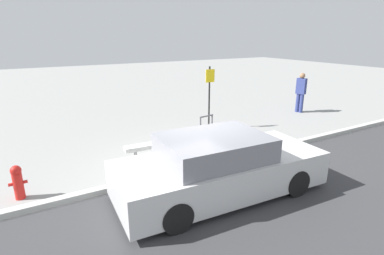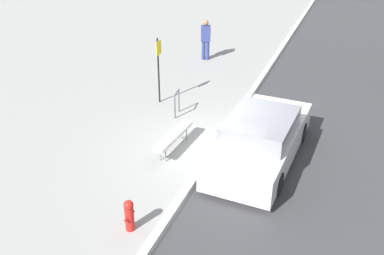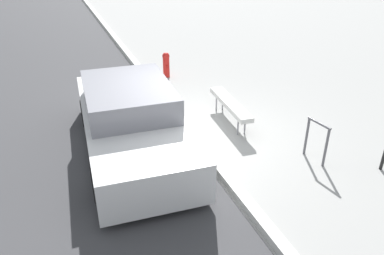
{
  "view_description": "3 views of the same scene",
  "coord_description": "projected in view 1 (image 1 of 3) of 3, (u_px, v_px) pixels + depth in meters",
  "views": [
    {
      "loc": [
        -3.53,
        -6.15,
        3.38
      ],
      "look_at": [
        0.3,
        0.55,
        0.97
      ],
      "focal_mm": 28.0,
      "sensor_mm": 36.0,
      "label": 1
    },
    {
      "loc": [
        -10.09,
        -3.22,
        6.33
      ],
      "look_at": [
        -0.67,
        0.46,
        0.93
      ],
      "focal_mm": 40.0,
      "sensor_mm": 36.0,
      "label": 2
    },
    {
      "loc": [
        6.56,
        -2.57,
        4.0
      ],
      "look_at": [
        0.91,
        -0.39,
        0.8
      ],
      "focal_mm": 35.0,
      "sensor_mm": 36.0,
      "label": 3
    }
  ],
  "objects": [
    {
      "name": "ground_plane",
      "position": [
        192.0,
        170.0,
        7.78
      ],
      "size": [
        60.0,
        60.0,
        0.0
      ],
      "primitive_type": "plane",
      "color": "gray"
    },
    {
      "name": "curb",
      "position": [
        192.0,
        168.0,
        7.76
      ],
      "size": [
        60.0,
        0.2,
        0.13
      ],
      "color": "#B7B7B2",
      "rests_on": "ground_plane"
    },
    {
      "name": "pedestrian",
      "position": [
        301.0,
        91.0,
        13.35
      ],
      "size": [
        0.32,
        0.45,
        1.77
      ],
      "rotation": [
        0.0,
        0.0,
        4.98
      ],
      "color": "navy",
      "rests_on": "ground_plane"
    },
    {
      "name": "bench",
      "position": [
        158.0,
        145.0,
        8.33
      ],
      "size": [
        1.91,
        0.42,
        0.51
      ],
      "rotation": [
        0.0,
        0.0,
        -0.06
      ],
      "color": "gray",
      "rests_on": "ground_plane"
    },
    {
      "name": "bike_rack",
      "position": [
        206.0,
        125.0,
        9.97
      ],
      "size": [
        0.55,
        0.13,
        0.83
      ],
      "rotation": [
        0.0,
        0.0,
        0.14
      ],
      "color": "#515156",
      "rests_on": "ground_plane"
    },
    {
      "name": "fire_hydrant",
      "position": [
        18.0,
        181.0,
        6.33
      ],
      "size": [
        0.36,
        0.22,
        0.77
      ],
      "color": "red",
      "rests_on": "ground_plane"
    },
    {
      "name": "parked_car_near",
      "position": [
        219.0,
        167.0,
        6.47
      ],
      "size": [
        4.67,
        2.05,
        1.36
      ],
      "rotation": [
        0.0,
        0.0,
        -0.05
      ],
      "color": "black",
      "rests_on": "ground_plane"
    },
    {
      "name": "sign_post",
      "position": [
        209.0,
        92.0,
        10.86
      ],
      "size": [
        0.36,
        0.08,
        2.3
      ],
      "color": "black",
      "rests_on": "ground_plane"
    }
  ]
}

